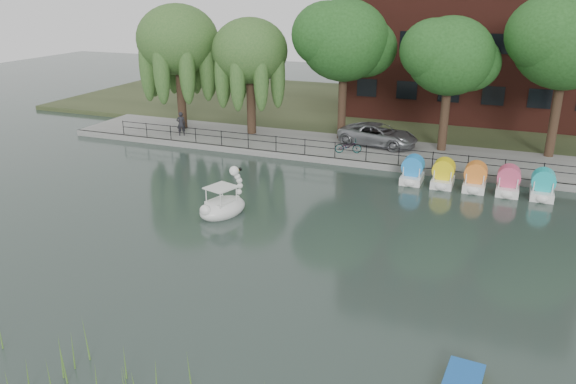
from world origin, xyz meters
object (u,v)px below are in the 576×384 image
Objects in this scene: bicycle at (348,145)px; pedestrian at (181,122)px; minivan at (378,133)px; swan_boat at (223,204)px.

pedestrian reaches higher than bicycle.
minivan is 3.05× the size of pedestrian.
pedestrian is (-12.37, -0.06, 0.49)m from bicycle.
swan_boat reaches higher than bicycle.
pedestrian is 14.57m from swan_boat.
minivan is 14.50m from swan_boat.
bicycle is 12.38m from pedestrian.
bicycle is 11.69m from swan_boat.
bicycle is 0.87× the size of pedestrian.
swan_boat is at bearing 170.95° from minivan.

